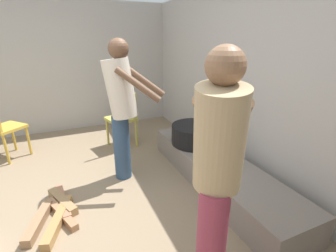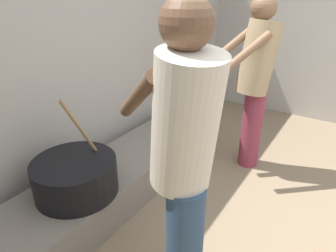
% 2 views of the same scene
% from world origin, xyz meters
% --- Properties ---
extents(block_enclosure_rear, '(5.78, 0.20, 2.29)m').
position_xyz_m(block_enclosure_rear, '(0.00, 2.28, 1.14)').
color(block_enclosure_rear, '#ADA8A0').
rests_on(block_enclosure_rear, ground_plane).
extents(hearth_ledge, '(2.38, 0.60, 0.32)m').
position_xyz_m(hearth_ledge, '(0.01, 1.76, 0.16)').
color(hearth_ledge, slate).
rests_on(hearth_ledge, ground_plane).
extents(cooking_pot_main, '(0.60, 0.60, 0.71)m').
position_xyz_m(cooking_pot_main, '(-0.53, 1.73, 0.45)').
color(cooking_pot_main, black).
rests_on(cooking_pot_main, hearth_ledge).
extents(cook_in_cream_shirt, '(0.63, 0.75, 1.67)m').
position_xyz_m(cook_in_cream_shirt, '(-0.59, 0.80, 0.96)').
color(cook_in_cream_shirt, navy).
rests_on(cook_in_cream_shirt, ground_plane).
extents(cook_in_tan_shirt, '(0.73, 0.66, 1.64)m').
position_xyz_m(cook_in_tan_shirt, '(1.02, 0.99, 0.94)').
color(cook_in_tan_shirt, '#8C3347').
rests_on(cook_in_tan_shirt, ground_plane).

